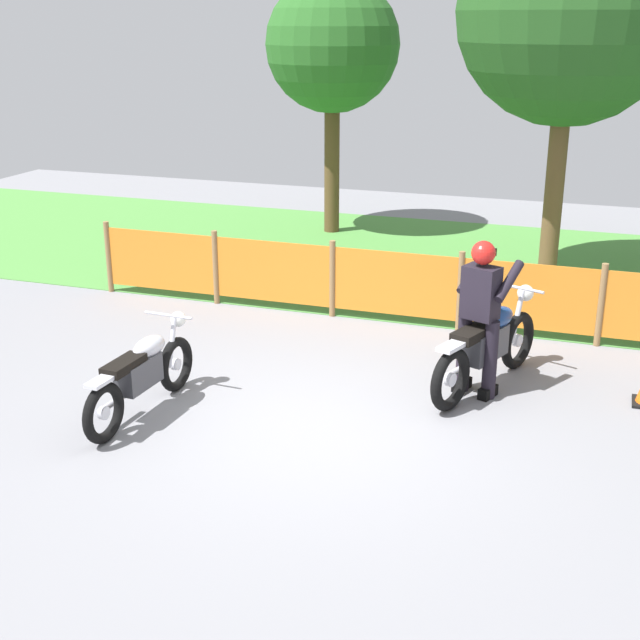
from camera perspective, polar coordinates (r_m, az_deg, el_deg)
ground at (r=8.66m, az=-0.41°, el=-6.99°), size 24.00×24.00×0.02m
grass_verge at (r=14.38m, az=7.95°, el=3.75°), size 24.00×6.19×0.01m
barrier_fence at (r=11.32m, az=4.96°, el=2.39°), size 8.68×0.08×1.05m
tree_leftmost at (r=15.96m, az=0.83°, el=17.66°), size 2.39×2.39×4.58m
tree_near_left at (r=13.19m, az=16.21°, el=18.97°), size 3.18×3.18×5.51m
motorcycle_lead at (r=8.89m, az=-11.69°, el=-3.51°), size 0.56×1.91×0.90m
motorcycle_trailing at (r=9.48m, az=11.00°, el=-1.63°), size 0.95×2.04×1.01m
rider_trailing at (r=9.17m, az=10.55°, el=0.49°), size 0.68×0.69×1.69m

